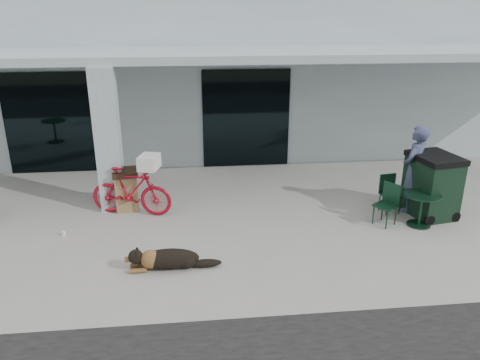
{
  "coord_description": "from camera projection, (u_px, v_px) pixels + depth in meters",
  "views": [
    {
      "loc": [
        0.28,
        -7.62,
        4.25
      ],
      "look_at": [
        1.21,
        1.09,
        1.0
      ],
      "focal_mm": 35.0,
      "sensor_mm": 36.0,
      "label": 1
    }
  ],
  "objects": [
    {
      "name": "ground",
      "position": [
        180.0,
        254.0,
        8.55
      ],
      "size": [
        80.0,
        80.0,
        0.0
      ],
      "primitive_type": "plane",
      "color": "#A4A19B",
      "rests_on": "ground"
    },
    {
      "name": "overhang",
      "position": [
        176.0,
        55.0,
        10.8
      ],
      "size": [
        22.0,
        2.8,
        0.18
      ],
      "primitive_type": "cube",
      "color": "#B0C2C8",
      "rests_on": "column"
    },
    {
      "name": "trash_receptacle",
      "position": [
        126.0,
        190.0,
        10.33
      ],
      "size": [
        0.62,
        0.62,
        0.92
      ],
      "primitive_type": null,
      "rotation": [
        0.0,
        0.0,
        0.16
      ],
      "color": "olive",
      "rests_on": "ground"
    },
    {
      "name": "storefront_glass_left",
      "position": [
        59.0,
        123.0,
        12.41
      ],
      "size": [
        2.8,
        0.06,
        2.7
      ],
      "primitive_type": "cube",
      "color": "black",
      "rests_on": "ground"
    },
    {
      "name": "cup_near_dog",
      "position": [
        64.0,
        233.0,
        9.24
      ],
      "size": [
        0.09,
        0.09,
        0.1
      ],
      "primitive_type": "cylinder",
      "rotation": [
        0.0,
        0.0,
        -0.22
      ],
      "color": "white",
      "rests_on": "ground"
    },
    {
      "name": "cafe_chair_far_b",
      "position": [
        386.0,
        205.0,
        9.59
      ],
      "size": [
        0.58,
        0.57,
        0.87
      ],
      "primitive_type": null,
      "rotation": [
        0.0,
        0.0,
        -0.98
      ],
      "color": "#123522",
      "rests_on": "ground"
    },
    {
      "name": "person",
      "position": [
        414.0,
        169.0,
        10.09
      ],
      "size": [
        0.83,
        0.81,
        1.92
      ],
      "primitive_type": "imported",
      "rotation": [
        0.0,
        0.0,
        3.88
      ],
      "color": "#3C4465",
      "rests_on": "ground"
    },
    {
      "name": "storefront_glass_right",
      "position": [
        246.0,
        119.0,
        12.91
      ],
      "size": [
        2.4,
        0.06,
        2.7
      ],
      "primitive_type": "cube",
      "color": "black",
      "rests_on": "ground"
    },
    {
      "name": "cafe_chair_far_a",
      "position": [
        390.0,
        194.0,
        10.17
      ],
      "size": [
        0.43,
        0.46,
        0.84
      ],
      "primitive_type": null,
      "rotation": [
        0.0,
        0.0,
        0.15
      ],
      "color": "#123522",
      "rests_on": "ground"
    },
    {
      "name": "dog",
      "position": [
        169.0,
        258.0,
        8.03
      ],
      "size": [
        1.23,
        0.47,
        0.4
      ],
      "primitive_type": null,
      "rotation": [
        0.0,
        0.0,
        0.06
      ],
      "color": "black",
      "rests_on": "ground"
    },
    {
      "name": "bicycle",
      "position": [
        131.0,
        191.0,
        10.04
      ],
      "size": [
        1.84,
        0.94,
        1.07
      ],
      "primitive_type": "imported",
      "rotation": [
        0.0,
        0.0,
        1.31
      ],
      "color": "#A50D20",
      "rests_on": "ground"
    },
    {
      "name": "column",
      "position": [
        108.0,
        141.0,
        10.01
      ],
      "size": [
        0.5,
        0.5,
        3.12
      ],
      "primitive_type": "cube",
      "color": "#B0C2C8",
      "rests_on": "ground"
    },
    {
      "name": "wheeled_bin",
      "position": [
        432.0,
        185.0,
        9.97
      ],
      "size": [
        1.0,
        1.18,
        1.35
      ],
      "primitive_type": null,
      "rotation": [
        0.0,
        0.0,
        0.17
      ],
      "color": "black",
      "rests_on": "ground"
    },
    {
      "name": "laundry_basket",
      "position": [
        149.0,
        162.0,
        9.74
      ],
      "size": [
        0.48,
        0.57,
        0.29
      ],
      "primitive_type": "cube",
      "rotation": [
        0.0,
        0.0,
        1.31
      ],
      "color": "white",
      "rests_on": "bicycle"
    },
    {
      "name": "cafe_table_far",
      "position": [
        421.0,
        210.0,
        9.58
      ],
      "size": [
        0.98,
        0.98,
        0.69
      ],
      "primitive_type": null,
      "rotation": [
        0.0,
        0.0,
        -0.42
      ],
      "color": "#123522",
      "rests_on": "ground"
    },
    {
      "name": "building",
      "position": [
        181.0,
        70.0,
        15.7
      ],
      "size": [
        22.0,
        7.0,
        4.5
      ],
      "primitive_type": "cube",
      "color": "#B0C2C8",
      "rests_on": "ground"
    },
    {
      "name": "cup_on_table",
      "position": [
        431.0,
        191.0,
        9.48
      ],
      "size": [
        0.11,
        0.11,
        0.11
      ],
      "primitive_type": "cylinder",
      "rotation": [
        0.0,
        0.0,
        -0.42
      ],
      "color": "white",
      "rests_on": "cafe_table_far"
    }
  ]
}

